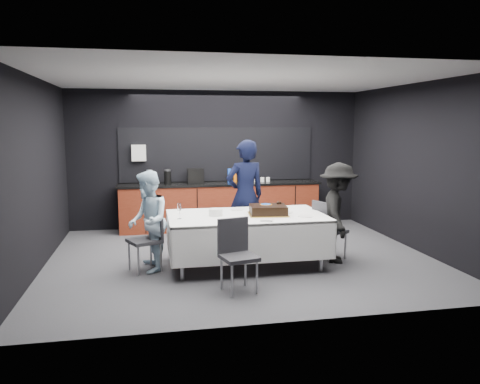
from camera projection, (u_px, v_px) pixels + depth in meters
The scene contains 18 objects.
ground at pixel (241, 258), 7.47m from camera, with size 6.00×6.00×0.00m, color #47474D.
room_shell at pixel (241, 141), 7.20m from camera, with size 6.04×5.04×2.82m.
kitchenette at pixel (219, 202), 9.54m from camera, with size 4.10×0.64×2.05m.
party_table at pixel (246, 224), 6.99m from camera, with size 2.32×1.32×0.78m.
cake_assembly at pixel (268, 210), 6.96m from camera, with size 0.62×0.53×0.18m.
plate_stack at pixel (216, 212), 6.89m from camera, with size 0.20×0.20×0.10m, color white.
loose_plate_near at pixel (226, 220), 6.54m from camera, with size 0.20×0.20×0.01m, color white.
loose_plate_right_a at pixel (286, 212), 7.14m from camera, with size 0.22×0.22×0.01m, color white.
loose_plate_right_b at pixel (305, 216), 6.83m from camera, with size 0.21×0.21×0.01m, color white.
loose_plate_far at pixel (238, 210), 7.35m from camera, with size 0.21×0.21×0.01m, color white.
fork_pile at pixel (267, 220), 6.49m from camera, with size 0.17×0.11×0.03m, color white.
champagne_flute at pixel (179, 208), 6.63m from camera, with size 0.06×0.06×0.22m.
chair_left at pixel (149, 234), 6.77m from camera, with size 0.55×0.55×0.92m.
chair_right at pixel (327, 226), 7.33m from camera, with size 0.54×0.54×0.92m.
chair_near at pixel (236, 249), 5.95m from camera, with size 0.51×0.51×0.92m.
person_center at pixel (245, 195), 7.85m from camera, with size 0.68×0.45×1.86m, color black.
person_left at pixel (148, 221), 6.72m from camera, with size 0.71×0.55×1.46m, color #C7E5FA.
person_right at pixel (338, 213), 7.17m from camera, with size 0.99×0.57×1.54m, color black.
Camera 1 is at (-1.41, -7.10, 2.11)m, focal length 35.00 mm.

